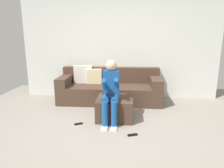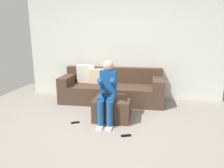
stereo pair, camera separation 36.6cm
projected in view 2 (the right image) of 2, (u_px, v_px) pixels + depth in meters
The scene contains 7 objects.
ground_plane at pixel (107, 136), 3.31m from camera, with size 6.44×6.44×0.00m, color gray.
wall_back at pixel (123, 47), 5.19m from camera, with size 4.95×0.10×2.61m, color silver.
couch_sectional at pixel (111, 89), 5.03m from camera, with size 2.42×0.90×0.86m.
ottoman at pixel (113, 108), 4.00m from camera, with size 0.69×0.68×0.41m, color #473326.
person_seated at pixel (107, 90), 3.73m from camera, with size 0.30×0.61×1.15m.
remote_near_ottoman at pixel (126, 136), 3.31m from camera, with size 0.16×0.05×0.02m, color black.
remote_by_storage_bin at pixel (75, 123), 3.80m from camera, with size 0.15×0.05×0.02m, color black.
Camera 2 is at (0.58, -2.97, 1.59)m, focal length 32.92 mm.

